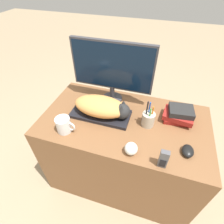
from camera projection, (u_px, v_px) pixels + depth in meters
The scene contains 11 objects.
ground_plane at pixel (111, 207), 1.47m from camera, with size 12.00×12.00×0.00m, color #998466.
desk at pixel (122, 151), 1.46m from camera, with size 1.16×0.65×0.73m.
keyboard at pixel (101, 114), 1.24m from camera, with size 0.42×0.19×0.02m.
cat at pixel (103, 107), 1.19m from camera, with size 0.39×0.20×0.13m.
monitor at pixel (112, 68), 1.21m from camera, with size 0.58×0.16×0.46m.
computer_mouse at pixel (188, 151), 1.00m from camera, with size 0.07×0.09×0.04m.
coffee_mug at pixel (64, 125), 1.11m from camera, with size 0.13×0.09×0.10m.
pen_cup at pixel (148, 119), 1.15m from camera, with size 0.08×0.08×0.20m.
baseball at pixel (131, 149), 0.99m from camera, with size 0.08×0.08×0.08m.
phone at pixel (163, 159), 0.91m from camera, with size 0.05×0.03×0.12m.
book_stack at pixel (179, 115), 1.18m from camera, with size 0.21×0.16×0.10m.
Camera 1 is at (0.18, -0.53, 1.58)m, focal length 28.00 mm.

